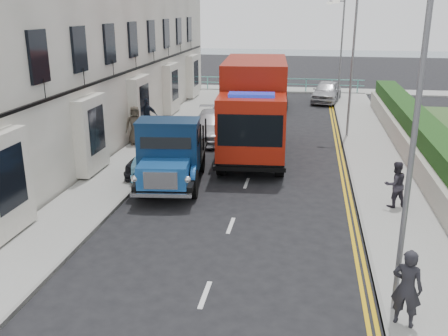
{
  "coord_description": "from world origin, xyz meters",
  "views": [
    {
      "loc": [
        2.17,
        -12.13,
        6.52
      ],
      "look_at": [
        -0.47,
        3.49,
        1.4
      ],
      "focal_mm": 40.0,
      "sensor_mm": 36.0,
      "label": 1
    }
  ],
  "objects_px": {
    "bedford_lorry": "(170,158)",
    "red_lorry": "(254,106)",
    "lamp_mid": "(350,60)",
    "lamp_far": "(340,45)",
    "lamp_near": "(407,140)",
    "pedestrian_east_near": "(407,288)",
    "parked_car_front": "(163,153)"
  },
  "relations": [
    {
      "from": "bedford_lorry",
      "to": "parked_car_front",
      "type": "xyz_separation_m",
      "value": [
        -0.85,
        2.03,
        -0.44
      ]
    },
    {
      "from": "lamp_mid",
      "to": "bedford_lorry",
      "type": "relative_size",
      "value": 1.21
    },
    {
      "from": "parked_car_front",
      "to": "red_lorry",
      "type": "bearing_deg",
      "value": 49.37
    },
    {
      "from": "lamp_mid",
      "to": "red_lorry",
      "type": "xyz_separation_m",
      "value": [
        -4.38,
        -3.79,
        -1.74
      ]
    },
    {
      "from": "lamp_mid",
      "to": "lamp_far",
      "type": "bearing_deg",
      "value": 90.0
    },
    {
      "from": "red_lorry",
      "to": "pedestrian_east_near",
      "type": "xyz_separation_m",
      "value": [
        4.61,
        -12.78,
        -1.27
      ]
    },
    {
      "from": "lamp_far",
      "to": "parked_car_front",
      "type": "relative_size",
      "value": 1.55
    },
    {
      "from": "lamp_near",
      "to": "parked_car_front",
      "type": "distance_m",
      "value": 12.32
    },
    {
      "from": "lamp_near",
      "to": "pedestrian_east_near",
      "type": "distance_m",
      "value": 3.07
    },
    {
      "from": "lamp_mid",
      "to": "bedford_lorry",
      "type": "height_order",
      "value": "lamp_mid"
    },
    {
      "from": "lamp_near",
      "to": "pedestrian_east_near",
      "type": "relative_size",
      "value": 4.05
    },
    {
      "from": "bedford_lorry",
      "to": "lamp_far",
      "type": "bearing_deg",
      "value": 62.93
    },
    {
      "from": "lamp_far",
      "to": "red_lorry",
      "type": "distance_m",
      "value": 14.58
    },
    {
      "from": "bedford_lorry",
      "to": "red_lorry",
      "type": "relative_size",
      "value": 0.7
    },
    {
      "from": "lamp_mid",
      "to": "parked_car_front",
      "type": "bearing_deg",
      "value": -138.01
    },
    {
      "from": "red_lorry",
      "to": "parked_car_front",
      "type": "relative_size",
      "value": 1.82
    },
    {
      "from": "lamp_mid",
      "to": "lamp_far",
      "type": "distance_m",
      "value": 10.0
    },
    {
      "from": "lamp_near",
      "to": "red_lorry",
      "type": "bearing_deg",
      "value": 109.75
    },
    {
      "from": "lamp_mid",
      "to": "pedestrian_east_near",
      "type": "distance_m",
      "value": 16.84
    },
    {
      "from": "bedford_lorry",
      "to": "red_lorry",
      "type": "height_order",
      "value": "red_lorry"
    },
    {
      "from": "lamp_far",
      "to": "pedestrian_east_near",
      "type": "relative_size",
      "value": 4.05
    },
    {
      "from": "lamp_far",
      "to": "bedford_lorry",
      "type": "height_order",
      "value": "lamp_far"
    },
    {
      "from": "lamp_near",
      "to": "parked_car_front",
      "type": "bearing_deg",
      "value": 130.83
    },
    {
      "from": "lamp_far",
      "to": "parked_car_front",
      "type": "height_order",
      "value": "lamp_far"
    },
    {
      "from": "red_lorry",
      "to": "lamp_far",
      "type": "bearing_deg",
      "value": 68.15
    },
    {
      "from": "red_lorry",
      "to": "lamp_near",
      "type": "bearing_deg",
      "value": -74.46
    },
    {
      "from": "lamp_mid",
      "to": "lamp_far",
      "type": "height_order",
      "value": "same"
    },
    {
      "from": "red_lorry",
      "to": "parked_car_front",
      "type": "height_order",
      "value": "red_lorry"
    },
    {
      "from": "lamp_near",
      "to": "red_lorry",
      "type": "relative_size",
      "value": 0.85
    },
    {
      "from": "red_lorry",
      "to": "pedestrian_east_near",
      "type": "bearing_deg",
      "value": -74.39
    },
    {
      "from": "parked_car_front",
      "to": "pedestrian_east_near",
      "type": "xyz_separation_m",
      "value": [
        8.0,
        -9.57,
        0.21
      ]
    },
    {
      "from": "lamp_far",
      "to": "lamp_near",
      "type": "bearing_deg",
      "value": -90.0
    }
  ]
}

